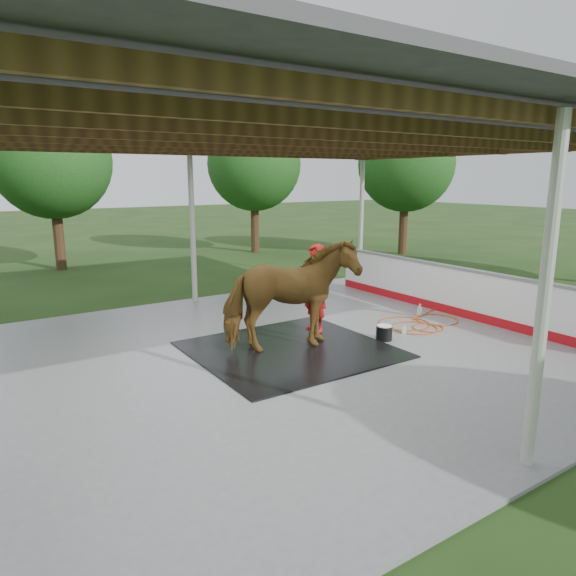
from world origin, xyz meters
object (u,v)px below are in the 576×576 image
horse (290,296)px  dasher_board (457,292)px  handler (315,289)px  wash_bucket (384,332)px

horse → dasher_board: bearing=-77.3°
horse → handler: 1.31m
dasher_board → handler: size_ratio=4.32×
horse → handler: bearing=-43.7°
handler → horse: bearing=-60.8°
dasher_board → horse: (-4.69, 0.03, 0.51)m
horse → handler: (1.10, 0.71, -0.13)m
wash_bucket → horse: bearing=165.0°
handler → dasher_board: bearing=74.3°
dasher_board → horse: horse is taller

